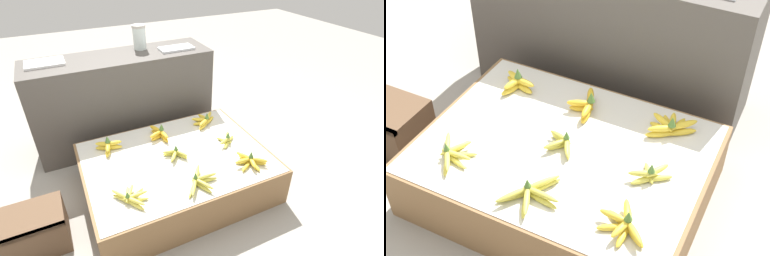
# 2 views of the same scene
# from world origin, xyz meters

# --- Properties ---
(ground_plane) EXTENTS (10.00, 10.00, 0.00)m
(ground_plane) POSITION_xyz_m (0.00, 0.00, 0.00)
(ground_plane) COLOR gray
(display_platform) EXTENTS (1.25, 0.94, 0.28)m
(display_platform) POSITION_xyz_m (0.00, 0.00, 0.14)
(display_platform) COLOR olive
(display_platform) RESTS_ON ground_plane
(back_vendor_table) EXTENTS (1.48, 0.44, 0.77)m
(back_vendor_table) POSITION_xyz_m (-0.13, 0.81, 0.38)
(back_vendor_table) COLOR #4C4742
(back_vendor_table) RESTS_ON ground_plane
(wooden_crate) EXTENTS (0.39, 0.28, 0.25)m
(wooden_crate) POSITION_xyz_m (-0.95, -0.10, 0.12)
(wooden_crate) COLOR brown
(wooden_crate) RESTS_ON ground_plane
(banana_bunch_front_left) EXTENTS (0.20, 0.23, 0.08)m
(banana_bunch_front_left) POSITION_xyz_m (-0.39, -0.26, 0.31)
(banana_bunch_front_left) COLOR #DBCC4C
(banana_bunch_front_left) RESTS_ON display_platform
(banana_bunch_front_midleft) EXTENTS (0.24, 0.25, 0.09)m
(banana_bunch_front_midleft) POSITION_xyz_m (0.02, -0.31, 0.31)
(banana_bunch_front_midleft) COLOR gold
(banana_bunch_front_midleft) RESTS_ON display_platform
(banana_bunch_front_midright) EXTENTS (0.21, 0.21, 0.10)m
(banana_bunch_front_midright) POSITION_xyz_m (0.40, -0.29, 0.31)
(banana_bunch_front_midright) COLOR gold
(banana_bunch_front_midright) RESTS_ON display_platform
(banana_bunch_middle_midleft) EXTENTS (0.15, 0.14, 0.09)m
(banana_bunch_middle_midleft) POSITION_xyz_m (-0.01, -0.00, 0.31)
(banana_bunch_middle_midleft) COLOR gold
(banana_bunch_middle_midleft) RESTS_ON display_platform
(banana_bunch_middle_midright) EXTENTS (0.17, 0.16, 0.09)m
(banana_bunch_middle_midright) POSITION_xyz_m (0.40, -0.01, 0.31)
(banana_bunch_middle_midright) COLOR gold
(banana_bunch_middle_midright) RESTS_ON display_platform
(banana_bunch_back_left) EXTENTS (0.19, 0.16, 0.11)m
(banana_bunch_back_left) POSITION_xyz_m (-0.40, 0.27, 0.32)
(banana_bunch_back_left) COLOR gold
(banana_bunch_back_left) RESTS_ON display_platform
(banana_bunch_back_midleft) EXTENTS (0.13, 0.23, 0.11)m
(banana_bunch_back_midleft) POSITION_xyz_m (-0.02, 0.27, 0.32)
(banana_bunch_back_midleft) COLOR gold
(banana_bunch_back_midleft) RESTS_ON display_platform
(banana_bunch_back_midright) EXTENTS (0.22, 0.20, 0.11)m
(banana_bunch_back_midright) POSITION_xyz_m (0.38, 0.30, 0.31)
(banana_bunch_back_midright) COLOR gold
(banana_bunch_back_midright) RESTS_ON display_platform
(glass_jar) EXTENTS (0.11, 0.11, 0.20)m
(glass_jar) POSITION_xyz_m (0.07, 0.90, 0.87)
(glass_jar) COLOR silver
(glass_jar) RESTS_ON back_vendor_table
(foam_tray_white) EXTENTS (0.28, 0.19, 0.02)m
(foam_tray_white) POSITION_xyz_m (-0.67, 0.86, 0.78)
(foam_tray_white) COLOR white
(foam_tray_white) RESTS_ON back_vendor_table
(foam_tray_dark) EXTENTS (0.29, 0.15, 0.02)m
(foam_tray_dark) POSITION_xyz_m (0.34, 0.76, 0.78)
(foam_tray_dark) COLOR white
(foam_tray_dark) RESTS_ON back_vendor_table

